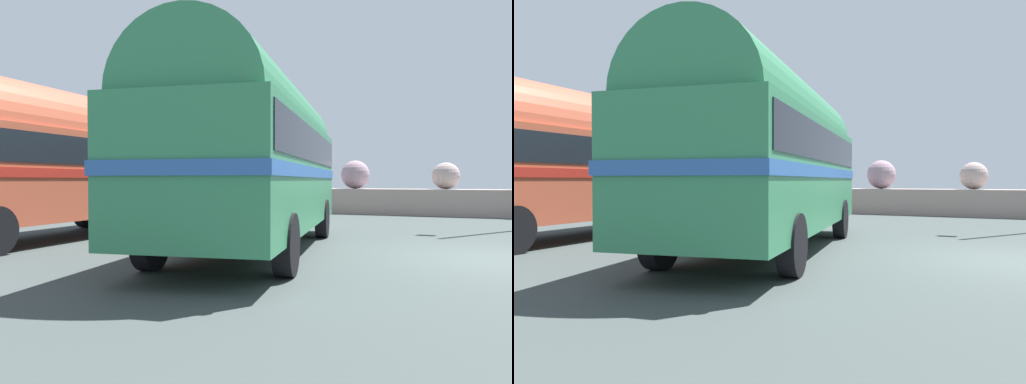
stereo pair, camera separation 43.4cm
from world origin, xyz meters
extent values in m
cube|color=#3B4442|center=(0.00, 0.00, 0.01)|extent=(32.00, 26.00, 0.02)
cube|color=gray|center=(0.00, 11.80, 0.55)|extent=(31.36, 1.80, 1.10)
cube|color=tan|center=(-12.07, 11.59, 1.47)|extent=(1.08, 1.07, 0.74)
sphere|color=#AF8895|center=(-9.18, 11.83, 1.76)|extent=(1.33, 1.33, 1.33)
sphere|color=gray|center=(-5.40, 11.81, 1.73)|extent=(1.25, 1.25, 1.25)
sphere|color=#AC9793|center=(-1.65, 12.03, 1.66)|extent=(1.12, 1.12, 1.12)
cylinder|color=black|center=(-6.25, 1.68, 0.50)|extent=(0.45, 0.99, 0.96)
cylinder|color=black|center=(-4.08, 2.07, 0.50)|extent=(0.45, 0.99, 0.96)
cylinder|color=black|center=(-5.32, -3.45, 0.50)|extent=(0.45, 0.99, 0.96)
cylinder|color=black|center=(-3.15, -3.05, 0.50)|extent=(0.45, 0.99, 0.96)
cube|color=#307C50|center=(-4.70, -0.69, 1.57)|extent=(3.86, 8.69, 2.10)
cylinder|color=#307C50|center=(-4.70, -0.69, 2.62)|extent=(3.61, 8.33, 2.20)
cube|color=#2C599E|center=(-4.70, -0.69, 1.63)|extent=(3.92, 8.78, 0.20)
cube|color=black|center=(-4.70, -0.69, 2.15)|extent=(3.84, 8.37, 0.64)
cube|color=silver|center=(-5.46, 3.51, 0.70)|extent=(2.27, 0.56, 0.28)
cylinder|color=black|center=(-11.38, 1.65, 0.50)|extent=(0.32, 0.97, 0.96)
cylinder|color=black|center=(-9.18, 1.75, 0.50)|extent=(0.32, 0.97, 0.96)
cube|color=#C4553A|center=(-10.16, -0.90, 1.57)|extent=(2.79, 8.50, 2.10)
cylinder|color=#C4553A|center=(-10.16, -0.90, 2.62)|extent=(2.58, 8.16, 2.20)
cube|color=red|center=(-10.16, -0.90, 1.63)|extent=(2.84, 8.59, 0.20)
cube|color=black|center=(-10.16, -0.90, 2.15)|extent=(2.81, 8.17, 0.64)
cube|color=silver|center=(-10.36, 3.37, 0.70)|extent=(2.28, 0.27, 0.28)
camera|label=1|loc=(-0.59, -9.93, 1.47)|focal=34.45mm
camera|label=2|loc=(-0.20, -9.74, 1.47)|focal=34.45mm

